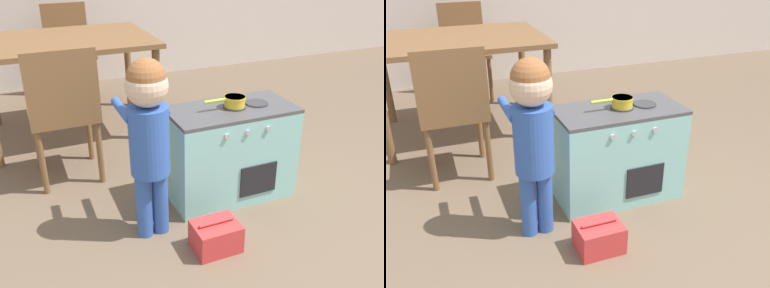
{
  "view_description": "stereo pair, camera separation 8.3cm",
  "coord_description": "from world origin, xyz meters",
  "views": [
    {
      "loc": [
        -0.94,
        -0.94,
        1.39
      ],
      "look_at": [
        -0.14,
        0.91,
        0.41
      ],
      "focal_mm": 40.0,
      "sensor_mm": 36.0,
      "label": 1
    },
    {
      "loc": [
        -0.86,
        -0.97,
        1.39
      ],
      "look_at": [
        -0.14,
        0.91,
        0.41
      ],
      "focal_mm": 40.0,
      "sensor_mm": 36.0,
      "label": 2
    }
  ],
  "objects": [
    {
      "name": "play_kitchen",
      "position": [
        0.12,
        0.98,
        0.27
      ],
      "size": [
        0.7,
        0.37,
        0.55
      ],
      "color": "#8CD1CC",
      "rests_on": "ground_plane"
    },
    {
      "name": "toy_pot",
      "position": [
        0.13,
        0.98,
        0.59
      ],
      "size": [
        0.24,
        0.12,
        0.06
      ],
      "color": "yellow",
      "rests_on": "play_kitchen"
    },
    {
      "name": "child_figure",
      "position": [
        -0.41,
        0.8,
        0.6
      ],
      "size": [
        0.22,
        0.37,
        0.92
      ],
      "color": "#335BB7",
      "rests_on": "ground_plane"
    },
    {
      "name": "toy_basket",
      "position": [
        -0.17,
        0.56,
        0.07
      ],
      "size": [
        0.22,
        0.17,
        0.16
      ],
      "color": "#D13838",
      "rests_on": "ground_plane"
    },
    {
      "name": "dining_table",
      "position": [
        -0.57,
        2.26,
        0.64
      ],
      "size": [
        1.24,
        0.9,
        0.73
      ],
      "color": "brown",
      "rests_on": "ground_plane"
    },
    {
      "name": "dining_chair_near",
      "position": [
        -0.71,
        1.51,
        0.46
      ],
      "size": [
        0.4,
        0.4,
        0.85
      ],
      "color": "brown",
      "rests_on": "ground_plane"
    },
    {
      "name": "dining_chair_far",
      "position": [
        -0.44,
        3.07,
        0.46
      ],
      "size": [
        0.4,
        0.4,
        0.85
      ],
      "rotation": [
        0.0,
        0.0,
        3.14
      ],
      "color": "brown",
      "rests_on": "ground_plane"
    }
  ]
}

